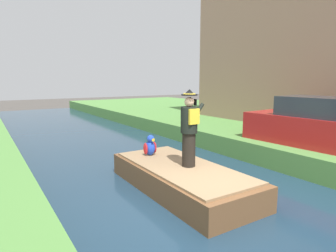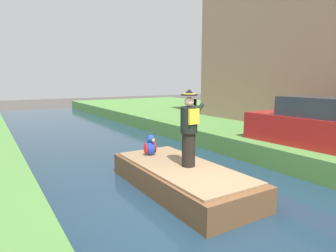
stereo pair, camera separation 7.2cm
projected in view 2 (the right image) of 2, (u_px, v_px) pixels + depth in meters
ground_plane at (214, 212)px, 6.12m from camera, size 80.00×80.00×0.00m
canal_water at (214, 210)px, 6.12m from camera, size 6.33×48.00×0.10m
boat at (181, 178)px, 7.09m from camera, size 1.85×4.22×0.61m
person_pirate at (189, 128)px, 6.84m from camera, size 0.61×0.42×1.85m
parrot_plush at (150, 146)px, 7.98m from camera, size 0.36×0.35×0.57m
parked_car_red at (314, 125)px, 8.94m from camera, size 1.91×4.08×1.50m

